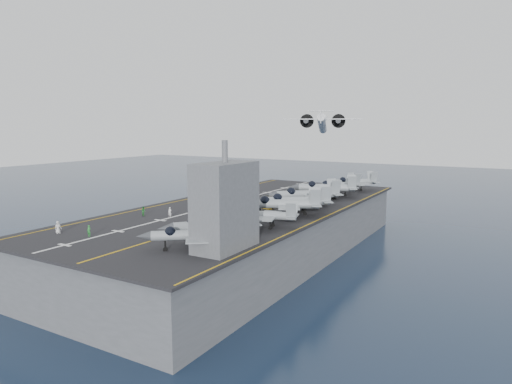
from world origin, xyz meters
The scene contains 27 objects.
ground centered at (0.00, 0.00, 0.00)m, with size 500.00×500.00×0.00m, color #142135.
hull centered at (0.00, 0.00, 5.00)m, with size 36.00×90.00×10.00m, color #56595E.
flight_deck centered at (0.00, 0.00, 10.20)m, with size 38.00×92.00×0.40m, color black.
foul_line centered at (3.00, 0.00, 10.42)m, with size 0.35×90.00×0.02m, color gold.
landing_centerline centered at (-6.00, 0.00, 10.42)m, with size 0.50×90.00×0.02m, color silver.
deck_edge_port centered at (-17.00, 0.00, 10.42)m, with size 0.25×90.00×0.02m, color gold.
deck_edge_stbd centered at (18.50, 0.00, 10.42)m, with size 0.25×90.00×0.02m, color gold.
island_superstructure centered at (15.00, -30.00, 17.90)m, with size 5.00×10.00×15.00m, color #56595E, non-canonical shape.
fighter_jet_0 centered at (11.42, -32.85, 12.69)m, with size 15.82×15.05×4.58m, color gray, non-canonical shape.
fighter_jet_1 centered at (11.24, -27.14, 12.99)m, with size 17.24×17.79×5.18m, color #A1A9B2, non-canonical shape.
fighter_jet_2 centered at (13.01, -15.71, 12.67)m, with size 15.01×12.07×4.54m, color #A0A8B2, non-canonical shape.
fighter_jet_3 centered at (12.07, -6.50, 13.14)m, with size 18.85×16.67×5.47m, color #A1AAB1, non-canonical shape.
fighter_jet_4 centered at (12.47, -2.20, 13.14)m, with size 18.95×17.48×5.47m, color #A2A8B2, non-canonical shape.
fighter_jet_5 centered at (11.07, 6.57, 13.21)m, with size 19.26×18.80×5.62m, color gray, non-canonical shape.
fighter_jet_6 centered at (10.54, 18.98, 13.13)m, with size 18.57×15.76×5.46m, color gray, non-canonical shape.
fighter_jet_7 centered at (11.18, 23.87, 13.03)m, with size 16.55×18.17×5.25m, color #A0A7B2, non-canonical shape.
fighter_jet_8 centered at (11.98, 34.50, 12.88)m, with size 16.95×16.76×4.97m, color gray, non-canonical shape.
tow_cart_a centered at (5.79, -22.10, 10.99)m, with size 2.08×1.47×1.17m, color yellow, non-canonical shape.
tow_cart_b centered at (5.18, 0.01, 11.07)m, with size 2.62×2.18×1.35m, color gold, non-canonical shape.
tow_cart_c centered at (5.85, 22.45, 11.07)m, with size 2.42×1.76×1.34m, color gold, non-canonical shape.
crew_0 centered at (-13.11, -35.78, 11.39)m, with size 1.13×1.38×1.99m, color silver.
crew_1 centered at (-6.20, -17.14, 11.38)m, with size 1.26×0.91×1.97m, color silver.
crew_2 centered at (-11.50, -18.50, 11.31)m, with size 1.28×1.06×1.82m, color #2A8434.
crew_3 centered at (-15.66, 5.82, 11.22)m, with size 1.03×1.17×1.64m, color green.
crew_6 centered at (-7.12, -34.77, 11.30)m, with size 1.12×0.77×1.80m, color #268C33.
crew_7 centered at (3.70, -17.72, 11.27)m, with size 0.83×1.13×1.74m, color yellow.
transport_plane centered at (-7.34, 59.13, 27.96)m, with size 29.56×24.62×5.98m, color silver, non-canonical shape.
Camera 1 is at (49.59, -80.89, 27.30)m, focal length 32.00 mm.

